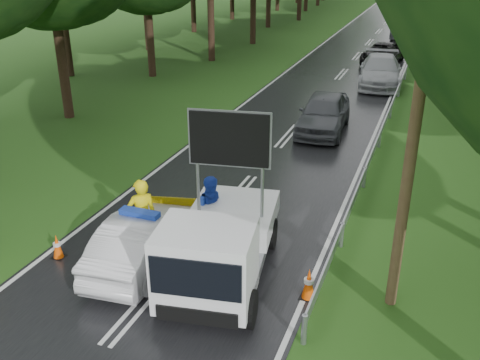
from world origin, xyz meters
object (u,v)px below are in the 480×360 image
at_px(civilian, 213,211).
at_px(queue_car_fourth, 403,28).
at_px(police_sedan, 142,240).
at_px(work_truck, 219,245).
at_px(queue_car_third, 383,53).
at_px(queue_car_second, 380,71).
at_px(queue_car_first, 324,113).
at_px(barrier, 188,207).
at_px(officer, 142,216).

height_order(civilian, queue_car_fourth, civilian).
height_order(police_sedan, work_truck, work_truck).
height_order(police_sedan, queue_car_third, police_sedan).
xyz_separation_m(police_sedan, queue_car_second, (3.24, 20.71, 0.12)).
xyz_separation_m(work_truck, queue_car_first, (-0.12, 11.85, -0.24)).
xyz_separation_m(barrier, civilian, (0.87, -0.30, 0.17)).
distance_m(queue_car_first, queue_car_third, 15.01).
xyz_separation_m(police_sedan, work_truck, (2.12, -0.13, 0.37)).
bearing_deg(civilian, queue_car_third, 51.47).
bearing_deg(queue_car_first, civilian, -97.04).
distance_m(officer, queue_car_second, 20.49).
xyz_separation_m(police_sedan, barrier, (0.41, 1.81, 0.13)).
height_order(work_truck, barrier, work_truck).
bearing_deg(work_truck, police_sedan, 167.18).
distance_m(work_truck, queue_car_fourth, 37.76).
distance_m(barrier, queue_car_third, 25.01).
xyz_separation_m(officer, civilian, (1.55, 0.97, -0.05)).
xyz_separation_m(work_truck, queue_car_third, (0.56, 26.84, -0.39)).
relative_size(officer, queue_car_first, 0.43).
xyz_separation_m(civilian, queue_car_third, (1.40, 25.21, -0.32)).
distance_m(queue_car_first, queue_car_fourth, 25.92).
bearing_deg(queue_car_second, barrier, -104.72).
bearing_deg(queue_car_fourth, civilian, -92.55).
bearing_deg(queue_car_first, officer, -104.48).
distance_m(queue_car_second, queue_car_fourth, 16.90).
xyz_separation_m(barrier, queue_car_fourth, (2.66, 35.81, -0.01)).
height_order(barrier, queue_car_second, queue_car_second).
bearing_deg(work_truck, civilian, 107.89).
bearing_deg(civilian, barrier, 125.65).
relative_size(barrier, queue_car_third, 0.54).
relative_size(work_truck, civilian, 2.63).
distance_m(civilian, queue_car_third, 25.25).
xyz_separation_m(police_sedan, queue_car_first, (1.99, 11.72, 0.13)).
relative_size(work_truck, barrier, 2.03).
height_order(queue_car_first, queue_car_second, queue_car_first).
xyz_separation_m(barrier, officer, (-0.68, -1.27, 0.22)).
distance_m(police_sedan, queue_car_first, 11.89).
bearing_deg(queue_car_first, queue_car_third, 84.37).
distance_m(queue_car_first, queue_car_second, 9.08).
bearing_deg(queue_car_third, barrier, -88.44).
relative_size(barrier, queue_car_second, 0.46).
height_order(queue_car_first, queue_car_third, queue_car_first).
bearing_deg(officer, queue_car_fourth, -138.70).
xyz_separation_m(work_truck, queue_car_fourth, (0.95, 37.74, -0.25)).
bearing_deg(officer, queue_car_second, -143.43).
distance_m(police_sedan, officer, 0.69).
relative_size(work_truck, queue_car_first, 1.08).
xyz_separation_m(officer, queue_car_first, (2.27, 11.18, -0.22)).
bearing_deg(queue_car_first, police_sedan, -102.68).
bearing_deg(queue_car_fourth, police_sedan, -94.37).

